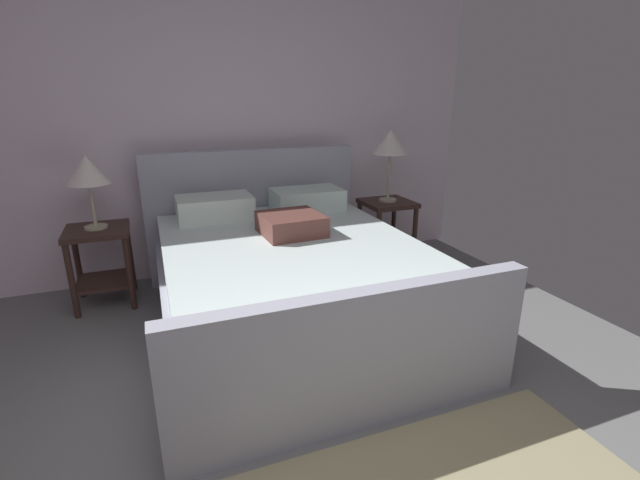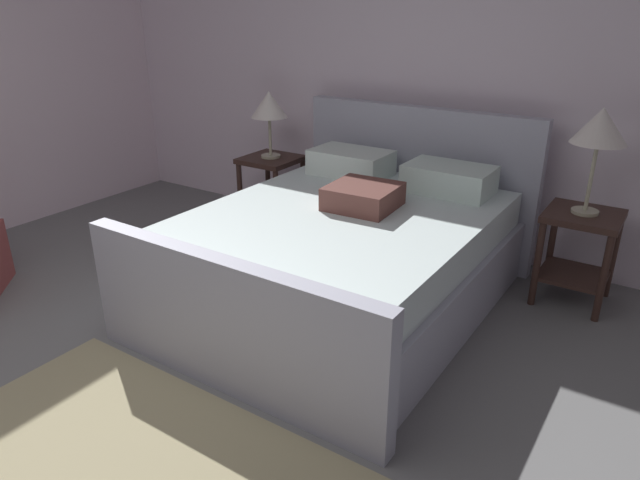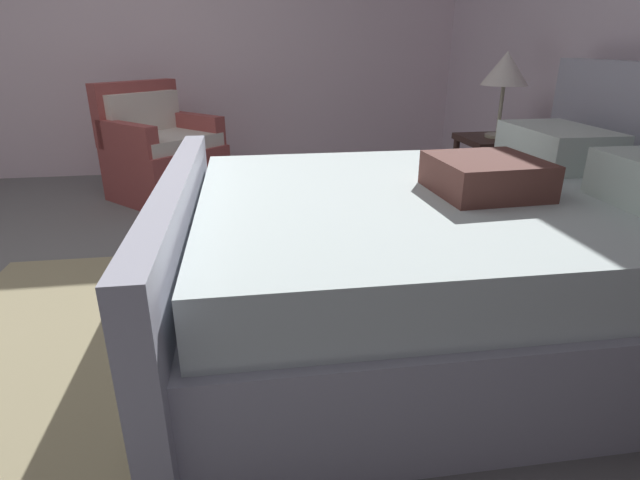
{
  "view_description": "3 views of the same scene",
  "coord_description": "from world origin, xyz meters",
  "px_view_note": "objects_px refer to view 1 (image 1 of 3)",
  "views": [
    {
      "loc": [
        -0.37,
        -0.64,
        1.54
      ],
      "look_at": [
        0.52,
        1.59,
        0.75
      ],
      "focal_mm": 25.01,
      "sensor_mm": 36.0,
      "label": 1
    },
    {
      "loc": [
        2.15,
        -0.8,
        1.81
      ],
      "look_at": [
        0.61,
        1.56,
        0.63
      ],
      "focal_mm": 32.37,
      "sensor_mm": 36.0,
      "label": 2
    },
    {
      "loc": [
        2.33,
        1.22,
        1.18
      ],
      "look_at": [
        0.87,
        1.44,
        0.59
      ],
      "focal_mm": 27.78,
      "sensor_mm": 36.0,
      "label": 3
    }
  ],
  "objects_px": {
    "nightstand_right": "(387,222)",
    "table_lamp_right": "(390,144)",
    "nightstand_left": "(101,253)",
    "table_lamp_left": "(87,172)",
    "bed": "(289,277)"
  },
  "relations": [
    {
      "from": "nightstand_right",
      "to": "nightstand_left",
      "type": "xyz_separation_m",
      "value": [
        -2.43,
        0.02,
        0.0
      ]
    },
    {
      "from": "nightstand_left",
      "to": "table_lamp_left",
      "type": "xyz_separation_m",
      "value": [
        -0.0,
        0.0,
        0.61
      ]
    },
    {
      "from": "table_lamp_right",
      "to": "table_lamp_left",
      "type": "bearing_deg",
      "value": 179.56
    },
    {
      "from": "nightstand_right",
      "to": "table_lamp_right",
      "type": "height_order",
      "value": "table_lamp_right"
    },
    {
      "from": "bed",
      "to": "nightstand_left",
      "type": "height_order",
      "value": "bed"
    },
    {
      "from": "nightstand_right",
      "to": "table_lamp_right",
      "type": "distance_m",
      "value": 0.72
    },
    {
      "from": "bed",
      "to": "nightstand_right",
      "type": "relative_size",
      "value": 3.72
    },
    {
      "from": "nightstand_left",
      "to": "table_lamp_left",
      "type": "relative_size",
      "value": 1.12
    },
    {
      "from": "nightstand_right",
      "to": "nightstand_left",
      "type": "distance_m",
      "value": 2.43
    },
    {
      "from": "table_lamp_right",
      "to": "nightstand_left",
      "type": "xyz_separation_m",
      "value": [
        -2.43,
        0.02,
        -0.72
      ]
    },
    {
      "from": "table_lamp_right",
      "to": "table_lamp_left",
      "type": "xyz_separation_m",
      "value": [
        -2.43,
        0.02,
        -0.1
      ]
    },
    {
      "from": "table_lamp_right",
      "to": "table_lamp_left",
      "type": "height_order",
      "value": "table_lamp_right"
    },
    {
      "from": "table_lamp_right",
      "to": "table_lamp_left",
      "type": "relative_size",
      "value": 1.2
    },
    {
      "from": "nightstand_right",
      "to": "table_lamp_right",
      "type": "relative_size",
      "value": 0.94
    },
    {
      "from": "nightstand_left",
      "to": "nightstand_right",
      "type": "bearing_deg",
      "value": -0.44
    }
  ]
}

